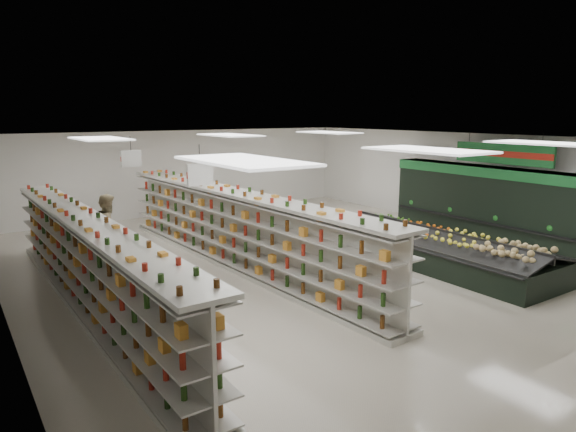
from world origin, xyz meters
TOP-DOWN VIEW (x-y plane):
  - floor at (0.00, 0.00)m, footprint 16.00×16.00m
  - ceiling at (0.00, 0.00)m, footprint 14.00×16.00m
  - wall_back at (0.00, 8.00)m, footprint 14.00×0.02m
  - wall_right at (7.00, 0.00)m, footprint 0.02×16.00m
  - produce_wall_case at (6.53, -1.50)m, footprint 0.93×8.00m
  - aisle_sign_near at (-3.80, -2.00)m, footprint 0.52×0.06m
  - aisle_sign_far at (-3.80, 2.00)m, footprint 0.52×0.06m
  - hortifruti_banner at (6.25, -1.50)m, footprint 0.12×3.20m
  - gondola_left at (-5.50, -0.44)m, footprint 0.97×10.68m
  - gondola_center at (-1.69, 0.58)m, footprint 1.39×11.20m
  - produce_island at (2.75, -2.16)m, footprint 2.26×6.19m
  - soda_endcap at (-0.86, 6.66)m, footprint 1.21×0.92m
  - shopper_main at (0.17, -1.57)m, footprint 0.65×0.53m
  - shopper_background at (-4.20, 2.96)m, footprint 0.80×1.00m

SIDE VIEW (x-z plane):
  - floor at x=0.00m, z-range 0.00..0.00m
  - produce_island at x=2.75m, z-range -0.04..0.88m
  - soda_endcap at x=-0.86m, z-range -0.02..1.40m
  - shopper_main at x=0.17m, z-range 0.00..1.55m
  - gondola_left at x=-5.50m, z-range -0.08..1.77m
  - gondola_center at x=-1.69m, z-range -0.08..1.86m
  - shopper_background at x=-4.20m, z-range 0.00..1.78m
  - produce_wall_case at x=6.53m, z-range 0.14..2.34m
  - wall_back at x=0.00m, z-range 0.00..3.20m
  - wall_right at x=7.00m, z-range 0.00..3.20m
  - hortifruti_banner at x=6.25m, z-range 2.18..3.13m
  - aisle_sign_near at x=-3.80m, z-range 2.38..3.13m
  - aisle_sign_far at x=-3.80m, z-range 2.38..3.13m
  - ceiling at x=0.00m, z-range 3.19..3.21m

